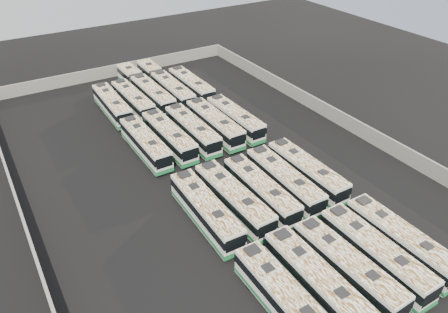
# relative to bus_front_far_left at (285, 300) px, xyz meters

# --- Properties ---
(ground) EXTENTS (140.00, 140.00, 0.00)m
(ground) POSITION_rel_bus_front_far_left_xyz_m (5.61, 21.90, -1.72)
(ground) COLOR black
(ground) RESTS_ON ground
(perimeter_wall) EXTENTS (45.20, 73.20, 2.20)m
(perimeter_wall) POSITION_rel_bus_front_far_left_xyz_m (5.61, 21.90, -0.62)
(perimeter_wall) COLOR slate
(perimeter_wall) RESTS_ON ground
(bus_front_far_left) EXTENTS (2.60, 11.93, 3.36)m
(bus_front_far_left) POSITION_rel_bus_front_far_left_xyz_m (0.00, 0.00, 0.00)
(bus_front_far_left) COLOR silver
(bus_front_far_left) RESTS_ON ground
(bus_front_left) EXTENTS (2.72, 12.32, 3.46)m
(bus_front_left) POSITION_rel_bus_front_far_left_xyz_m (3.47, -0.02, 0.05)
(bus_front_left) COLOR silver
(bus_front_left) RESTS_ON ground
(bus_front_center) EXTENTS (2.83, 12.02, 3.37)m
(bus_front_center) POSITION_rel_bus_front_far_left_xyz_m (6.97, -0.06, 0.01)
(bus_front_center) COLOR silver
(bus_front_center) RESTS_ON ground
(bus_front_right) EXTENTS (2.61, 12.24, 3.45)m
(bus_front_right) POSITION_rel_bus_front_far_left_xyz_m (10.38, -0.17, 0.05)
(bus_front_right) COLOR silver
(bus_front_right) RESTS_ON ground
(bus_front_far_right) EXTENTS (2.60, 11.98, 3.37)m
(bus_front_far_right) POSITION_rel_bus_front_far_left_xyz_m (13.85, -0.14, 0.01)
(bus_front_far_right) COLOR silver
(bus_front_far_right) RESTS_ON ground
(bus_midfront_far_left) EXTENTS (2.85, 12.23, 3.43)m
(bus_midfront_far_left) POSITION_rel_bus_front_far_left_xyz_m (0.01, 13.47, 0.04)
(bus_midfront_far_left) COLOR silver
(bus_midfront_far_left) RESTS_ON ground
(bus_midfront_left) EXTENTS (2.84, 12.37, 3.47)m
(bus_midfront_left) POSITION_rel_bus_front_far_left_xyz_m (3.49, 13.54, 0.06)
(bus_midfront_left) COLOR silver
(bus_midfront_left) RESTS_ON ground
(bus_midfront_center) EXTENTS (2.64, 11.91, 3.35)m
(bus_midfront_center) POSITION_rel_bus_front_far_left_xyz_m (6.97, 13.33, -0.01)
(bus_midfront_center) COLOR silver
(bus_midfront_center) RESTS_ON ground
(bus_midfront_right) EXTENTS (2.87, 12.20, 3.42)m
(bus_midfront_right) POSITION_rel_bus_front_far_left_xyz_m (10.33, 13.43, 0.03)
(bus_midfront_right) COLOR silver
(bus_midfront_right) RESTS_ON ground
(bus_midfront_far_right) EXTENTS (2.60, 12.05, 3.39)m
(bus_midfront_far_right) POSITION_rel_bus_front_far_left_xyz_m (13.82, 13.56, 0.02)
(bus_midfront_far_right) COLOR silver
(bus_midfront_far_right) RESTS_ON ground
(bus_midback_far_left) EXTENTS (2.57, 11.86, 3.34)m
(bus_midback_far_left) POSITION_rel_bus_front_far_left_xyz_m (-0.04, 29.66, -0.01)
(bus_midback_far_left) COLOR silver
(bus_midback_far_left) RESTS_ON ground
(bus_midback_left) EXTENTS (2.73, 12.15, 3.41)m
(bus_midback_left) POSITION_rel_bus_front_far_left_xyz_m (3.40, 29.65, 0.03)
(bus_midback_left) COLOR silver
(bus_midback_left) RESTS_ON ground
(bus_midback_center) EXTENTS (2.57, 12.11, 3.41)m
(bus_midback_center) POSITION_rel_bus_front_far_left_xyz_m (6.93, 29.59, 0.03)
(bus_midback_center) COLOR silver
(bus_midback_center) RESTS_ON ground
(bus_midback_right) EXTENTS (2.64, 12.36, 3.48)m
(bus_midback_right) POSITION_rel_bus_front_far_left_xyz_m (10.44, 29.51, 0.06)
(bus_midback_right) COLOR silver
(bus_midback_right) RESTS_ON ground
(bus_midback_far_right) EXTENTS (2.71, 11.96, 3.36)m
(bus_midback_far_right) POSITION_rel_bus_front_far_left_xyz_m (13.83, 29.41, 0.00)
(bus_midback_far_right) COLOR silver
(bus_midback_far_right) RESTS_ON ground
(bus_back_far_left) EXTENTS (2.70, 11.94, 3.35)m
(bus_back_far_left) POSITION_rel_bus_front_far_left_xyz_m (0.09, 43.15, -0.00)
(bus_back_far_left) COLOR silver
(bus_back_far_left) RESTS_ON ground
(bus_back_left) EXTENTS (2.74, 11.92, 3.35)m
(bus_back_left) POSITION_rel_bus_front_far_left_xyz_m (3.45, 42.99, -0.01)
(bus_back_left) COLOR silver
(bus_back_left) RESTS_ON ground
(bus_back_center) EXTENTS (2.82, 18.82, 3.41)m
(bus_back_center) POSITION_rel_bus_front_far_left_xyz_m (6.82, 46.34, 0.02)
(bus_back_center) COLOR silver
(bus_back_center) RESTS_ON ground
(bus_back_right) EXTENTS (2.76, 18.72, 3.39)m
(bus_back_right) POSITION_rel_bus_front_far_left_xyz_m (10.37, 46.18, 0.01)
(bus_back_right) COLOR silver
(bus_back_right) RESTS_ON ground
(bus_back_far_right) EXTENTS (2.56, 12.06, 3.40)m
(bus_back_far_right) POSITION_rel_bus_front_far_left_xyz_m (13.88, 43.20, 0.02)
(bus_back_far_right) COLOR silver
(bus_back_far_right) RESTS_ON ground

